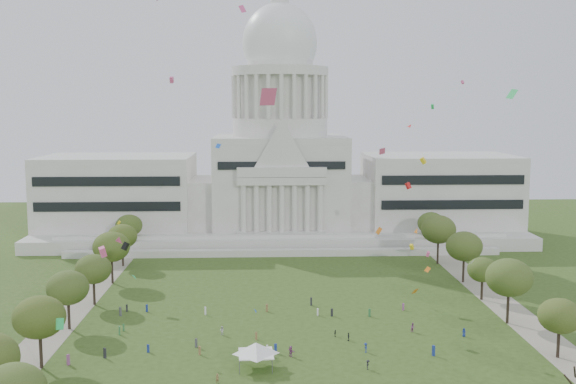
# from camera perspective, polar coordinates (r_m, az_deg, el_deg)

# --- Properties ---
(ground) EXTENTS (400.00, 400.00, 0.00)m
(ground) POSITION_cam_1_polar(r_m,az_deg,el_deg) (123.26, 0.85, -13.85)
(ground) COLOR #324A17
(ground) RESTS_ON ground
(capitol) EXTENTS (160.00, 64.50, 91.30)m
(capitol) POSITION_cam_1_polar(r_m,az_deg,el_deg) (229.54, -0.67, 1.75)
(capitol) COLOR beige
(capitol) RESTS_ON ground
(path_left) EXTENTS (8.00, 160.00, 0.04)m
(path_left) POSITION_cam_1_polar(r_m,az_deg,el_deg) (157.10, -17.80, -9.50)
(path_left) COLOR gray
(path_left) RESTS_ON ground
(path_right) EXTENTS (8.00, 160.00, 0.04)m
(path_right) POSITION_cam_1_polar(r_m,az_deg,el_deg) (160.89, 17.80, -9.10)
(path_right) COLOR gray
(path_right) RESTS_ON ground
(row_tree_l_1) EXTENTS (8.86, 8.86, 12.59)m
(row_tree_l_1) POSITION_cam_1_polar(r_m,az_deg,el_deg) (123.26, -20.31, -9.92)
(row_tree_l_1) COLOR black
(row_tree_l_1) RESTS_ON ground
(row_tree_r_1) EXTENTS (7.58, 7.58, 10.78)m
(row_tree_r_1) POSITION_cam_1_polar(r_m,az_deg,el_deg) (129.96, 22.02, -9.70)
(row_tree_r_1) COLOR black
(row_tree_r_1) RESTS_ON ground
(row_tree_l_2) EXTENTS (8.42, 8.42, 11.97)m
(row_tree_l_2) POSITION_cam_1_polar(r_m,az_deg,el_deg) (142.28, -18.15, -7.72)
(row_tree_l_2) COLOR black
(row_tree_l_2) RESTS_ON ground
(row_tree_r_2) EXTENTS (9.55, 9.55, 13.58)m
(row_tree_r_2) POSITION_cam_1_polar(r_m,az_deg,el_deg) (145.74, 18.21, -6.90)
(row_tree_r_2) COLOR black
(row_tree_r_2) RESTS_ON ground
(row_tree_l_3) EXTENTS (8.12, 8.12, 11.55)m
(row_tree_l_3) POSITION_cam_1_polar(r_m,az_deg,el_deg) (157.66, -16.16, -6.30)
(row_tree_l_3) COLOR black
(row_tree_l_3) RESTS_ON ground
(row_tree_r_3) EXTENTS (7.01, 7.01, 9.98)m
(row_tree_r_3) POSITION_cam_1_polar(r_m,az_deg,el_deg) (162.02, 16.15, -6.34)
(row_tree_r_3) COLOR black
(row_tree_r_3) RESTS_ON ground
(row_tree_l_4) EXTENTS (9.29, 9.29, 13.21)m
(row_tree_l_4) POSITION_cam_1_polar(r_m,az_deg,el_deg) (174.98, -14.73, -4.51)
(row_tree_l_4) COLOR black
(row_tree_l_4) RESTS_ON ground
(row_tree_r_4) EXTENTS (9.19, 9.19, 13.06)m
(row_tree_r_4) POSITION_cam_1_polar(r_m,az_deg,el_deg) (176.10, 14.69, -4.47)
(row_tree_r_4) COLOR black
(row_tree_r_4) RESTS_ON ground
(row_tree_l_5) EXTENTS (8.33, 8.33, 11.85)m
(row_tree_l_5) POSITION_cam_1_polar(r_m,az_deg,el_deg) (193.23, -13.86, -3.68)
(row_tree_l_5) COLOR black
(row_tree_l_5) RESTS_ON ground
(row_tree_r_5) EXTENTS (9.82, 9.82, 13.96)m
(row_tree_r_5) POSITION_cam_1_polar(r_m,az_deg,el_deg) (194.65, 12.62, -3.11)
(row_tree_r_5) COLOR black
(row_tree_r_5) RESTS_ON ground
(row_tree_l_6) EXTENTS (8.19, 8.19, 11.64)m
(row_tree_l_6) POSITION_cam_1_polar(r_m,az_deg,el_deg) (211.05, -13.32, -2.78)
(row_tree_l_6) COLOR black
(row_tree_l_6) RESTS_ON ground
(row_tree_r_6) EXTENTS (8.42, 8.42, 11.97)m
(row_tree_r_6) POSITION_cam_1_polar(r_m,az_deg,el_deg) (212.60, 12.02, -2.61)
(row_tree_r_6) COLOR black
(row_tree_r_6) RESTS_ON ground
(event_tent) EXTENTS (8.62, 8.62, 4.59)m
(event_tent) POSITION_cam_1_polar(r_m,az_deg,el_deg) (117.73, -2.73, -13.04)
(event_tent) COLOR #4C4C4C
(event_tent) RESTS_ON ground
(person_0) EXTENTS (0.98, 0.93, 1.69)m
(person_0) POSITION_cam_1_polar(r_m,az_deg,el_deg) (137.70, 14.67, -11.42)
(person_0) COLOR navy
(person_0) RESTS_ON ground
(person_2) EXTENTS (1.09, 0.97, 1.91)m
(person_2) POSITION_cam_1_polar(r_m,az_deg,el_deg) (137.96, 10.53, -11.21)
(person_2) COLOR #994C8C
(person_2) RESTS_ON ground
(person_3) EXTENTS (0.71, 1.20, 1.78)m
(person_3) POSITION_cam_1_polar(r_m,az_deg,el_deg) (126.19, 6.59, -12.96)
(person_3) COLOR navy
(person_3) RESTS_ON ground
(person_4) EXTENTS (0.61, 0.99, 1.60)m
(person_4) POSITION_cam_1_polar(r_m,az_deg,el_deg) (131.68, 5.15, -12.10)
(person_4) COLOR #26262B
(person_4) RESTS_ON ground
(person_5) EXTENTS (1.62, 1.92, 1.97)m
(person_5) POSITION_cam_1_polar(r_m,az_deg,el_deg) (123.39, 0.24, -13.34)
(person_5) COLOR #994C8C
(person_5) RESTS_ON ground
(person_7) EXTENTS (0.70, 0.65, 1.56)m
(person_7) POSITION_cam_1_polar(r_m,az_deg,el_deg) (113.35, -6.01, -15.41)
(person_7) COLOR olive
(person_7) RESTS_ON ground
(person_8) EXTENTS (0.99, 0.79, 1.77)m
(person_8) POSITION_cam_1_polar(r_m,az_deg,el_deg) (134.89, -5.61, -11.59)
(person_8) COLOR silver
(person_8) RESTS_ON ground
(person_9) EXTENTS (0.93, 1.24, 1.71)m
(person_9) POSITION_cam_1_polar(r_m,az_deg,el_deg) (118.65, 6.78, -14.32)
(person_9) COLOR #26262B
(person_9) RESTS_ON ground
(person_10) EXTENTS (0.64, 0.89, 1.38)m
(person_10) POSITION_cam_1_polar(r_m,az_deg,el_deg) (133.67, 4.01, -11.84)
(person_10) COLOR #26262B
(person_10) RESTS_ON ground
(distant_crowd) EXTENTS (64.97, 33.79, 1.94)m
(distant_crowd) POSITION_cam_1_polar(r_m,az_deg,el_deg) (136.23, -4.92, -11.40)
(distant_crowd) COLOR #994C8C
(distant_crowd) RESTS_ON ground
(kite_swarm) EXTENTS (88.87, 102.00, 63.03)m
(kite_swarm) POSITION_cam_1_polar(r_m,az_deg,el_deg) (128.81, 1.94, -1.20)
(kite_swarm) COLOR #E54C8C
(kite_swarm) RESTS_ON ground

